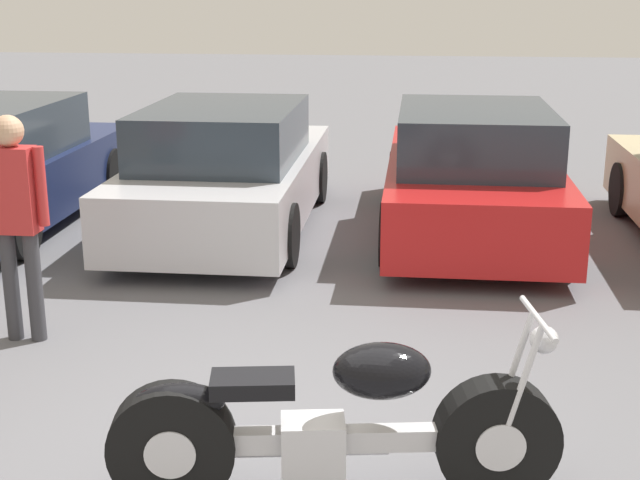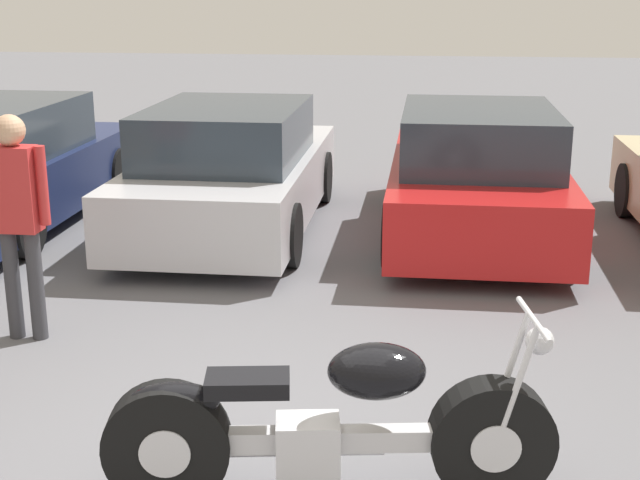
{
  "view_description": "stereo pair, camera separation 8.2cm",
  "coord_description": "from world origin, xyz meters",
  "px_view_note": "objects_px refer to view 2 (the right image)",
  "views": [
    {
      "loc": [
        0.83,
        -4.64,
        2.7
      ],
      "look_at": [
        0.13,
        1.71,
        0.85
      ],
      "focal_mm": 50.0,
      "sensor_mm": 36.0,
      "label": 1
    },
    {
      "loc": [
        0.91,
        -4.63,
        2.7
      ],
      "look_at": [
        0.13,
        1.71,
        0.85
      ],
      "focal_mm": 50.0,
      "sensor_mm": 36.0,
      "label": 2
    }
  ],
  "objects_px": {
    "parked_car_silver": "(232,171)",
    "parked_car_red": "(476,175)",
    "person_standing": "(17,208)",
    "motorcycle": "(327,427)",
    "parked_car_navy": "(1,166)"
  },
  "relations": [
    {
      "from": "motorcycle",
      "to": "parked_car_silver",
      "type": "bearing_deg",
      "value": 107.56
    },
    {
      "from": "motorcycle",
      "to": "parked_car_red",
      "type": "height_order",
      "value": "parked_car_red"
    },
    {
      "from": "person_standing",
      "to": "parked_car_red",
      "type": "bearing_deg",
      "value": 43.87
    },
    {
      "from": "motorcycle",
      "to": "parked_car_red",
      "type": "bearing_deg",
      "value": 79.46
    },
    {
      "from": "parked_car_silver",
      "to": "motorcycle",
      "type": "bearing_deg",
      "value": -72.44
    },
    {
      "from": "parked_car_red",
      "to": "parked_car_navy",
      "type": "bearing_deg",
      "value": -178.24
    },
    {
      "from": "parked_car_silver",
      "to": "parked_car_red",
      "type": "relative_size",
      "value": 1.0
    },
    {
      "from": "parked_car_silver",
      "to": "parked_car_red",
      "type": "height_order",
      "value": "same"
    },
    {
      "from": "motorcycle",
      "to": "parked_car_navy",
      "type": "relative_size",
      "value": 0.55
    },
    {
      "from": "parked_car_red",
      "to": "person_standing",
      "type": "distance_m",
      "value": 5.02
    },
    {
      "from": "parked_car_navy",
      "to": "parked_car_silver",
      "type": "xyz_separation_m",
      "value": [
        2.7,
        0.05,
        0.0
      ]
    },
    {
      "from": "motorcycle",
      "to": "person_standing",
      "type": "bearing_deg",
      "value": 142.78
    },
    {
      "from": "person_standing",
      "to": "motorcycle",
      "type": "bearing_deg",
      "value": -37.22
    },
    {
      "from": "parked_car_navy",
      "to": "person_standing",
      "type": "relative_size",
      "value": 2.48
    },
    {
      "from": "parked_car_red",
      "to": "person_standing",
      "type": "bearing_deg",
      "value": -136.13
    }
  ]
}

